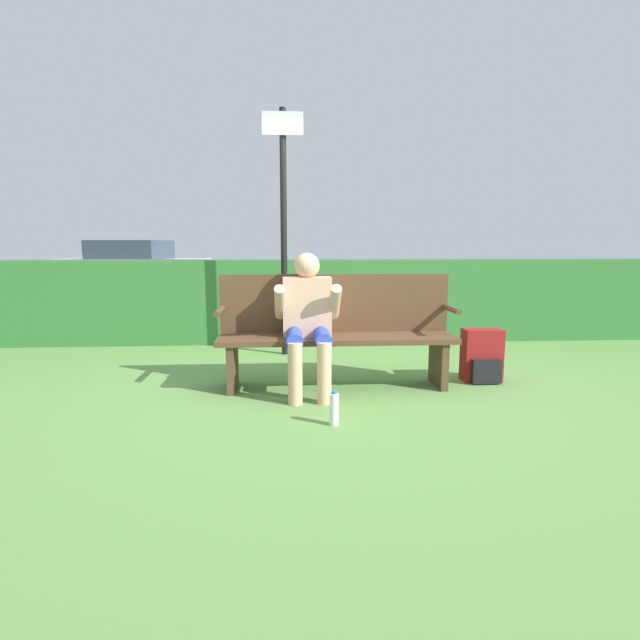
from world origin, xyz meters
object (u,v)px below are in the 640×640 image
person_seated (308,315)px  water_bottle (334,409)px  park_bench (336,330)px  signpost (284,218)px  parked_car (131,264)px  backpack (482,357)px

person_seated → water_bottle: bearing=-80.1°
park_bench → signpost: size_ratio=0.77×
person_seated → water_bottle: person_seated is taller
park_bench → parked_car: parked_car is taller
signpost → park_bench: bearing=-70.3°
backpack → parked_car: bearing=120.6°
water_bottle → backpack: bearing=35.5°
park_bench → backpack: 1.33m
park_bench → signpost: 1.66m
person_seated → parked_car: size_ratio=0.26×
person_seated → park_bench: bearing=30.5°
park_bench → water_bottle: bearing=-96.2°
park_bench → person_seated: bearing=-149.5°
park_bench → backpack: (1.31, 0.04, -0.26)m
park_bench → parked_car: bearing=114.9°
backpack → water_bottle: bearing=-144.5°
person_seated → parked_car: (-4.64, 10.67, -0.00)m
parked_car → park_bench: bearing=-54.3°
park_bench → water_bottle: (-0.11, -0.97, -0.37)m
park_bench → backpack: park_bench is taller
signpost → parked_car: bearing=115.6°
backpack → parked_car: (-6.20, 10.49, 0.41)m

